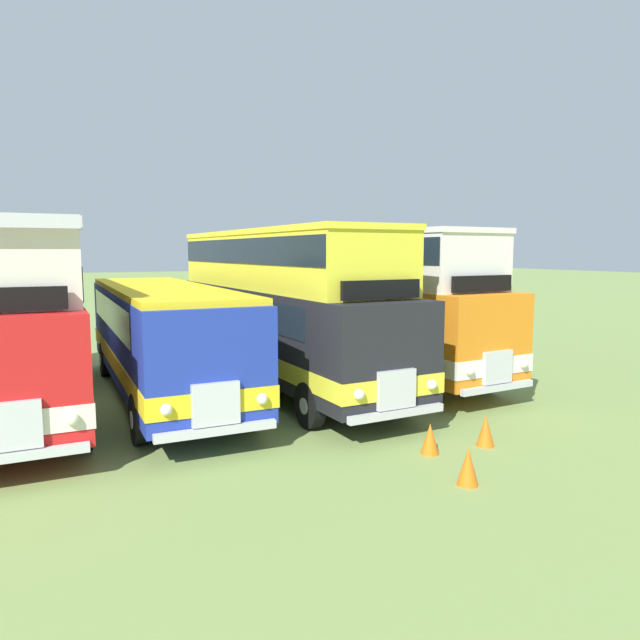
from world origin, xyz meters
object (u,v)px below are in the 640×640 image
bus_fifth_in_row (280,301)px  bus_sixth_in_row (373,296)px  cone_near_end (468,466)px  cone_mid_row (430,439)px  bus_fourth_in_row (161,332)px  cone_far_end (486,431)px  bus_third_in_row (18,315)px

bus_fifth_in_row → bus_sixth_in_row: (3.37, 0.40, -0.00)m
bus_fifth_in_row → cone_near_end: (0.01, -8.21, -2.15)m
cone_mid_row → bus_fourth_in_row: bearing=118.7°
bus_fourth_in_row → bus_fifth_in_row: (3.37, -0.11, 0.72)m
cone_mid_row → cone_far_end: bearing=-5.1°
cone_near_end → cone_far_end: cone_near_end is taller
bus_third_in_row → cone_mid_row: (7.10, -6.98, -2.06)m
bus_fourth_in_row → cone_far_end: bus_fourth_in_row is taller
bus_sixth_in_row → cone_near_end: size_ratio=16.42×
bus_fifth_in_row → cone_mid_row: 7.06m
bus_sixth_in_row → bus_fourth_in_row: bearing=-177.5°
cone_near_end → bus_fifth_in_row: bearing=90.1°
bus_fifth_in_row → bus_sixth_in_row: bearing=6.8°
cone_far_end → bus_third_in_row: bearing=139.8°
bus_fifth_in_row → bus_sixth_in_row: same height
cone_near_end → cone_far_end: (1.63, 1.39, -0.01)m
bus_third_in_row → bus_fifth_in_row: size_ratio=0.94×
bus_fifth_in_row → cone_far_end: bearing=-76.4°
cone_far_end → cone_near_end: bearing=-139.6°
cone_far_end → bus_fifth_in_row: bearing=103.6°
bus_sixth_in_row → cone_mid_row: bearing=-113.0°
bus_fourth_in_row → cone_far_end: bearing=-54.1°
bus_fourth_in_row → bus_fifth_in_row: size_ratio=0.94×
cone_near_end → cone_far_end: bearing=40.4°
bus_sixth_in_row → cone_far_end: (-1.73, -7.22, -2.15)m
bus_fourth_in_row → cone_near_end: size_ratio=16.69×
bus_third_in_row → cone_far_end: bus_third_in_row is taller
bus_fourth_in_row → cone_mid_row: bus_fourth_in_row is taller
cone_far_end → bus_sixth_in_row: bearing=76.6°
cone_near_end → cone_mid_row: size_ratio=1.08×
bus_fourth_in_row → cone_near_end: 9.10m
bus_fifth_in_row → bus_sixth_in_row: 3.40m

